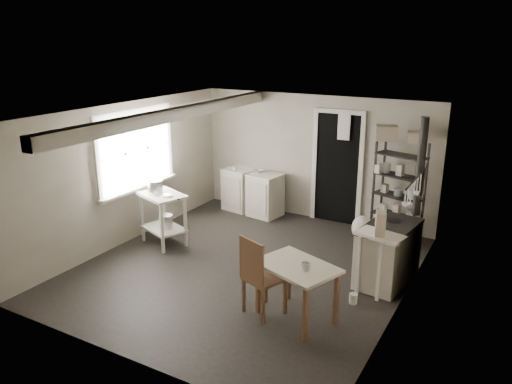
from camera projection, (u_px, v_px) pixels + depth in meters
The scene contains 31 objects.
floor at pixel (246, 268), 7.41m from camera, with size 5.00×5.00×0.00m, color black.
ceiling at pixel (245, 113), 6.72m from camera, with size 5.00×5.00×0.00m, color silver.
wall_back at pixel (315, 158), 9.15m from camera, with size 4.50×0.02×2.30m, color #ABA292.
wall_front at pixel (119, 260), 4.99m from camera, with size 4.50×0.02×2.30m, color #ABA292.
wall_left at pixel (127, 174), 8.12m from camera, with size 0.02×5.00×2.30m, color #ABA292.
wall_right at pixel (406, 222), 6.02m from camera, with size 0.02×5.00×2.30m, color #ABA292.
window at pixel (135, 150), 8.17m from camera, with size 0.12×1.76×1.28m, color silver, non-canonical shape.
doorway at pixel (337, 169), 8.96m from camera, with size 0.96×0.10×2.08m, color silver, non-canonical shape.
ceiling_beam at pixel (175, 114), 7.31m from camera, with size 0.18×5.00×0.18m, color silver, non-canonical shape.
wallpaper_panel at pixel (405, 222), 6.02m from camera, with size 0.01×5.00×2.30m, color beige, non-canonical shape.
utensil_rail at pixel (415, 178), 6.42m from camera, with size 0.06×1.20×0.44m, color silver, non-canonical shape.
prep_table at pixel (164, 221), 8.17m from camera, with size 0.75×0.54×0.86m, color silver, non-canonical shape.
stockpot at pixel (155, 188), 8.06m from camera, with size 0.25×0.25×0.26m, color silver.
saucepan at pixel (167, 197), 7.90m from camera, with size 0.17×0.17×0.09m, color silver.
bucket at pixel (166, 222), 8.15m from camera, with size 0.22×0.22×0.24m, color silver.
base_cabinets at pixel (252, 189), 9.62m from camera, with size 1.25×0.53×0.82m, color beige, non-canonical shape.
mixing_bowl at pixel (258, 165), 9.42m from camera, with size 0.28×0.28×0.07m, color silver.
counter_cup at pixel (235, 163), 9.51m from camera, with size 0.12×0.12×0.09m, color silver.
shelf_rack at pixel (399, 187), 8.10m from camera, with size 0.81×0.31×1.71m, color black, non-canonical shape.
shelf_jar at pixel (379, 159), 8.11m from camera, with size 0.09×0.10×0.21m, color silver.
storage_box_a at pixel (387, 121), 7.88m from camera, with size 0.33×0.29×0.23m, color beige.
storage_box_b at pixel (417, 124), 7.70m from camera, with size 0.26×0.24×0.16m, color beige.
stove at pixel (388, 252), 6.89m from camera, with size 0.59×1.06×0.83m, color beige, non-canonical shape.
stovepipe at pixel (420, 167), 6.79m from camera, with size 0.12×0.12×1.54m, color black, non-canonical shape.
side_ledge at pixel (378, 270), 6.39m from camera, with size 0.61×0.32×0.93m, color silver, non-canonical shape.
oats_box at pixel (380, 229), 6.19m from camera, with size 0.12×0.20×0.30m, color beige.
work_table at pixel (296, 290), 5.99m from camera, with size 0.94×0.66×0.71m, color beige, non-canonical shape.
table_cup at pixel (306, 263), 5.71m from camera, with size 0.11×0.11×0.10m, color silver.
chair at pixel (264, 277), 6.07m from camera, with size 0.42×0.45×1.03m, color brown, non-canonical shape.
flour_sack at pixel (362, 227), 8.32m from camera, with size 0.37×0.31×0.44m, color silver.
floor_crock at pixel (353, 298), 6.41m from camera, with size 0.11×0.11×0.13m, color silver.
Camera 1 is at (3.42, -5.80, 3.30)m, focal length 35.00 mm.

